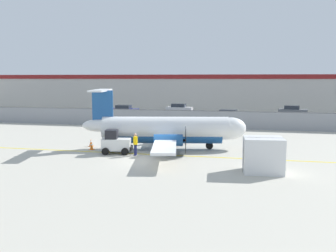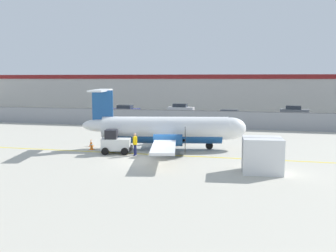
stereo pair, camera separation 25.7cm
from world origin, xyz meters
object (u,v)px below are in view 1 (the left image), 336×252
(ground_crew_worker, at_px, (135,143))
(traffic_cone_far_left, at_px, (92,146))
(parked_car_2, at_px, (229,116))
(baggage_tug, at_px, (116,143))
(traffic_cone_near_left, at_px, (115,138))
(commuter_airplane, at_px, (168,130))
(traffic_cone_near_right, at_px, (91,143))
(cargo_container, at_px, (263,155))
(parked_car_1, at_px, (179,108))
(parked_car_0, at_px, (124,110))
(parked_car_3, at_px, (293,111))

(ground_crew_worker, relative_size, traffic_cone_far_left, 2.66)
(ground_crew_worker, height_order, parked_car_2, same)
(baggage_tug, height_order, traffic_cone_near_left, baggage_tug)
(commuter_airplane, bearing_deg, traffic_cone_near_right, 171.19)
(traffic_cone_near_left, xyz_separation_m, traffic_cone_far_left, (-0.32, -4.48, 0.00))
(commuter_airplane, bearing_deg, baggage_tug, -153.87)
(cargo_container, relative_size, parked_car_1, 0.60)
(baggage_tug, bearing_deg, ground_crew_worker, -23.23)
(ground_crew_worker, xyz_separation_m, parked_car_0, (-10.62, 28.30, -0.06))
(cargo_container, relative_size, traffic_cone_near_right, 4.02)
(parked_car_0, bearing_deg, baggage_tug, -71.21)
(traffic_cone_near_right, xyz_separation_m, traffic_cone_far_left, (0.68, -1.41, 0.00))
(ground_crew_worker, bearing_deg, traffic_cone_near_right, 149.47)
(parked_car_1, bearing_deg, traffic_cone_near_left, -90.22)
(parked_car_2, relative_size, parked_car_3, 0.99)
(traffic_cone_near_right, height_order, parked_car_2, parked_car_2)
(traffic_cone_near_right, distance_m, parked_car_1, 30.59)
(commuter_airplane, bearing_deg, parked_car_0, 105.40)
(traffic_cone_near_left, bearing_deg, ground_crew_worker, -56.69)
(cargo_container, bearing_deg, parked_car_3, 76.07)
(parked_car_0, xyz_separation_m, parked_car_3, (25.43, 4.55, 0.00))
(baggage_tug, relative_size, parked_car_2, 0.57)
(commuter_airplane, relative_size, ground_crew_worker, 9.42)
(baggage_tug, bearing_deg, parked_car_0, 97.03)
(cargo_container, xyz_separation_m, parked_car_1, (-12.17, 36.57, -0.21))
(parked_car_3, bearing_deg, ground_crew_worker, -106.31)
(parked_car_3, bearing_deg, commuter_airplane, -105.54)
(parked_car_0, distance_m, parked_car_2, 17.12)
(parked_car_1, bearing_deg, parked_car_3, 0.24)
(traffic_cone_far_left, bearing_deg, ground_crew_worker, -18.90)
(traffic_cone_far_left, relative_size, parked_car_0, 0.15)
(parked_car_1, relative_size, parked_car_2, 0.98)
(traffic_cone_near_right, bearing_deg, traffic_cone_far_left, -64.21)
(baggage_tug, height_order, parked_car_2, baggage_tug)
(baggage_tug, relative_size, traffic_cone_near_right, 3.90)
(baggage_tug, height_order, parked_car_3, baggage_tug)
(parked_car_0, height_order, parked_car_1, same)
(cargo_container, xyz_separation_m, traffic_cone_far_left, (-13.51, 4.65, -0.79))
(traffic_cone_far_left, height_order, parked_car_0, parked_car_0)
(traffic_cone_near_right, distance_m, parked_car_3, 35.90)
(traffic_cone_near_right, height_order, parked_car_3, parked_car_3)
(ground_crew_worker, distance_m, traffic_cone_near_left, 7.12)
(commuter_airplane, distance_m, traffic_cone_near_right, 6.90)
(ground_crew_worker, distance_m, traffic_cone_far_left, 4.50)
(cargo_container, distance_m, parked_car_2, 26.69)
(traffic_cone_near_left, distance_m, traffic_cone_far_left, 4.49)
(parked_car_0, height_order, parked_car_3, same)
(commuter_airplane, relative_size, parked_car_3, 3.64)
(baggage_tug, distance_m, parked_car_1, 33.00)
(commuter_airplane, relative_size, traffic_cone_far_left, 25.02)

